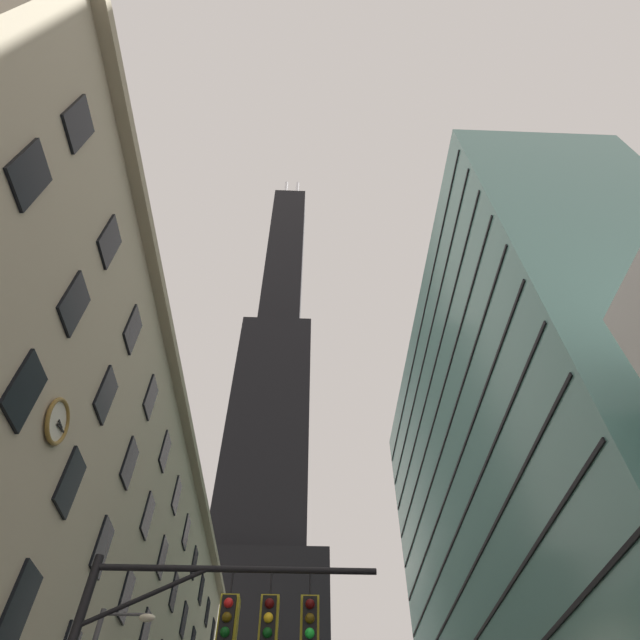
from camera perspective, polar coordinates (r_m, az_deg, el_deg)
The scene contains 2 objects.
dark_skyscraper at distance 118.52m, azimuth -6.04°, elevation -17.68°, with size 26.14×26.14×208.90m.
glass_office_midrise at distance 53.75m, azimuth 22.96°, elevation -19.03°, with size 16.06×49.57×51.79m.
Camera 1 is at (-2.43, -9.23, 1.78)m, focal length 29.33 mm.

